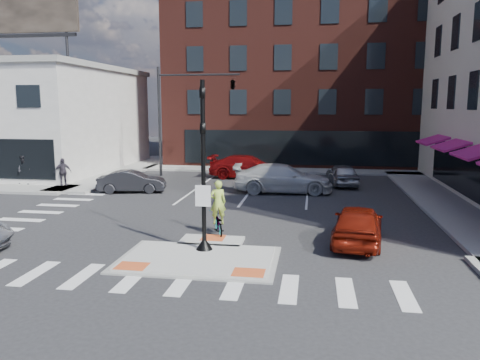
% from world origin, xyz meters
% --- Properties ---
extents(ground, '(120.00, 120.00, 0.00)m').
position_xyz_m(ground, '(0.00, 0.00, 0.00)').
color(ground, '#28282B').
rests_on(ground, ground).
extents(refuge_island, '(5.40, 4.65, 0.13)m').
position_xyz_m(refuge_island, '(0.00, -0.26, 0.05)').
color(refuge_island, gray).
rests_on(refuge_island, ground).
extents(sidewalk_nw, '(23.50, 20.50, 0.15)m').
position_xyz_m(sidewalk_nw, '(-16.76, 15.29, 0.08)').
color(sidewalk_nw, gray).
rests_on(sidewalk_nw, ground).
extents(sidewalk_e, '(3.00, 24.00, 0.15)m').
position_xyz_m(sidewalk_e, '(10.80, 10.00, 0.07)').
color(sidewalk_e, gray).
rests_on(sidewalk_e, ground).
extents(sidewalk_n, '(26.00, 3.00, 0.15)m').
position_xyz_m(sidewalk_n, '(3.00, 22.00, 0.07)').
color(sidewalk_n, gray).
rests_on(sidewalk_n, ground).
extents(building_n, '(24.40, 18.40, 15.50)m').
position_xyz_m(building_n, '(3.00, 31.99, 7.80)').
color(building_n, '#491C17').
rests_on(building_n, ground).
extents(building_far_left, '(10.00, 12.00, 10.00)m').
position_xyz_m(building_far_left, '(-4.00, 52.00, 5.00)').
color(building_far_left, slate).
rests_on(building_far_left, ground).
extents(building_far_right, '(12.00, 12.00, 12.00)m').
position_xyz_m(building_far_right, '(9.00, 54.00, 6.00)').
color(building_far_right, brown).
rests_on(building_far_right, ground).
extents(signal_pole, '(0.60, 0.60, 5.98)m').
position_xyz_m(signal_pole, '(0.00, 0.40, 2.36)').
color(signal_pole, black).
rests_on(signal_pole, refuge_island).
extents(mast_arm_signal, '(6.10, 2.24, 8.00)m').
position_xyz_m(mast_arm_signal, '(-3.47, 18.00, 6.21)').
color(mast_arm_signal, black).
rests_on(mast_arm_signal, ground).
extents(red_sedan, '(2.38, 4.66, 1.52)m').
position_xyz_m(red_sedan, '(5.53, 2.40, 0.76)').
color(red_sedan, maroon).
rests_on(red_sedan, ground).
extents(white_pickup, '(6.09, 2.83, 1.72)m').
position_xyz_m(white_pickup, '(2.00, 12.62, 0.86)').
color(white_pickup, silver).
rests_on(white_pickup, ground).
extents(bg_car_dark, '(4.23, 2.19, 1.33)m').
position_xyz_m(bg_car_dark, '(-7.08, 11.24, 0.66)').
color(bg_car_dark, '#232428').
rests_on(bg_car_dark, ground).
extents(bg_car_silver, '(2.24, 4.40, 1.44)m').
position_xyz_m(bg_car_silver, '(5.71, 15.80, 0.72)').
color(bg_car_silver, '#A1A3A8').
rests_on(bg_car_silver, ground).
extents(bg_car_red, '(5.77, 2.56, 1.65)m').
position_xyz_m(bg_car_red, '(-0.86, 17.86, 0.82)').
color(bg_car_red, maroon).
rests_on(bg_car_red, ground).
extents(cyclist, '(1.18, 1.90, 2.25)m').
position_xyz_m(cyclist, '(0.01, 2.80, 0.76)').
color(cyclist, '#3F3F44').
rests_on(cyclist, ground).
extents(pedestrian_a, '(1.02, 0.84, 1.93)m').
position_xyz_m(pedestrian_a, '(-14.67, 12.00, 1.11)').
color(pedestrian_a, black).
rests_on(pedestrian_a, sidewalk_nw).
extents(pedestrian_b, '(1.10, 0.91, 1.76)m').
position_xyz_m(pedestrian_b, '(-12.00, 12.00, 1.03)').
color(pedestrian_b, '#37313C').
rests_on(pedestrian_b, sidewalk_nw).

